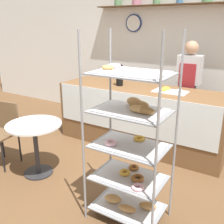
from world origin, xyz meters
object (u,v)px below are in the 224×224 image
(pastry_rack, at_px, (130,145))
(coffee_carafe, at_px, (120,75))
(donut_tray_counter, at_px, (170,91))
(cafe_chair, at_px, (4,127))
(cafe_table, at_px, (35,137))
(person_worker, at_px, (188,88))

(pastry_rack, bearing_deg, coffee_carafe, 122.88)
(coffee_carafe, relative_size, donut_tray_counter, 0.71)
(pastry_rack, height_order, donut_tray_counter, pastry_rack)
(cafe_chair, bearing_deg, cafe_table, -8.05)
(cafe_table, xyz_separation_m, coffee_carafe, (0.39, 1.49, 0.59))
(person_worker, distance_m, coffee_carafe, 1.14)
(pastry_rack, bearing_deg, person_worker, 92.48)
(coffee_carafe, distance_m, donut_tray_counter, 0.85)
(cafe_chair, xyz_separation_m, donut_tray_counter, (1.82, 1.52, 0.43))
(person_worker, bearing_deg, cafe_table, -122.39)
(pastry_rack, distance_m, cafe_chair, 2.05)
(cafe_table, xyz_separation_m, cafe_chair, (-0.60, -0.00, 0.01))
(cafe_table, distance_m, donut_tray_counter, 2.00)
(pastry_rack, xyz_separation_m, person_worker, (-0.10, 2.20, 0.09))
(donut_tray_counter, bearing_deg, cafe_table, -128.83)
(pastry_rack, distance_m, person_worker, 2.21)
(pastry_rack, bearing_deg, donut_tray_counter, 97.03)
(coffee_carafe, bearing_deg, cafe_table, -104.76)
(person_worker, distance_m, donut_tray_counter, 0.59)
(pastry_rack, xyz_separation_m, donut_tray_counter, (-0.20, 1.63, 0.15))
(cafe_table, height_order, donut_tray_counter, donut_tray_counter)
(cafe_table, bearing_deg, coffee_carafe, 75.24)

